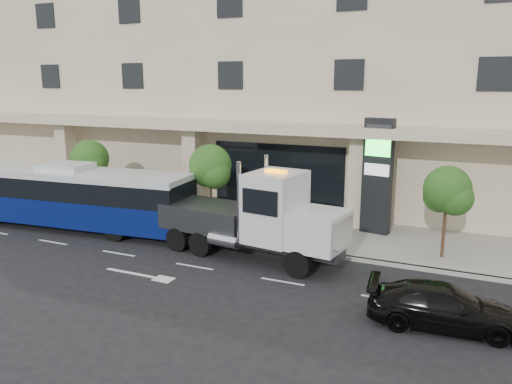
# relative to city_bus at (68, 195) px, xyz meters

# --- Properties ---
(ground) EXTENTS (120.00, 120.00, 0.00)m
(ground) POSITION_rel_city_bus_xyz_m (9.09, -0.82, -1.77)
(ground) COLOR black
(ground) RESTS_ON ground
(sidewalk) EXTENTS (120.00, 6.00, 0.15)m
(sidewalk) POSITION_rel_city_bus_xyz_m (9.09, 4.18, -1.70)
(sidewalk) COLOR gray
(sidewalk) RESTS_ON ground
(curb) EXTENTS (120.00, 0.30, 0.15)m
(curb) POSITION_rel_city_bus_xyz_m (9.09, 1.18, -1.70)
(curb) COLOR gray
(curb) RESTS_ON ground
(convention_center) EXTENTS (60.00, 17.60, 20.00)m
(convention_center) POSITION_rel_city_bus_xyz_m (9.09, 14.61, 8.20)
(convention_center) COLOR tan
(convention_center) RESTS_ON ground
(tree_left) EXTENTS (2.27, 2.20, 4.22)m
(tree_left) POSITION_rel_city_bus_xyz_m (-0.88, 2.77, 1.34)
(tree_left) COLOR #422B19
(tree_left) RESTS_ON sidewalk
(tree_mid) EXTENTS (2.28, 2.20, 4.38)m
(tree_mid) POSITION_rel_city_bus_xyz_m (7.12, 2.77, 1.49)
(tree_mid) COLOR #422B19
(tree_mid) RESTS_ON sidewalk
(tree_right) EXTENTS (2.10, 2.00, 4.04)m
(tree_right) POSITION_rel_city_bus_xyz_m (18.62, 2.77, 1.26)
(tree_right) COLOR #422B19
(tree_right) RESTS_ON sidewalk
(city_bus) EXTENTS (13.93, 4.10, 3.48)m
(city_bus) POSITION_rel_city_bus_xyz_m (0.00, 0.00, 0.00)
(city_bus) COLOR black
(city_bus) RESTS_ON ground
(tow_truck) EXTENTS (9.86, 3.47, 4.46)m
(tow_truck) POSITION_rel_city_bus_xyz_m (11.15, -0.29, 0.06)
(tow_truck) COLOR #2D3033
(tow_truck) RESTS_ON ground
(black_sedan) EXTENTS (4.92, 2.39, 1.38)m
(black_sedan) POSITION_rel_city_bus_xyz_m (19.09, -3.65, -1.08)
(black_sedan) COLOR black
(black_sedan) RESTS_ON ground
(signage_pylon) EXTENTS (1.51, 0.79, 5.78)m
(signage_pylon) POSITION_rel_city_bus_xyz_m (15.19, 5.23, 1.32)
(signage_pylon) COLOR black
(signage_pylon) RESTS_ON sidewalk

